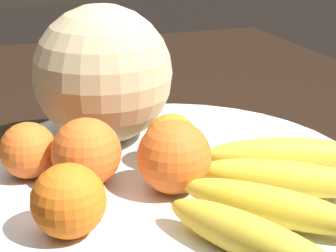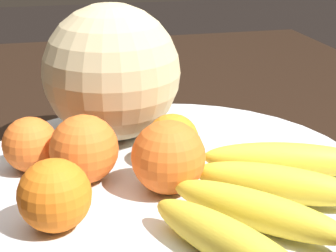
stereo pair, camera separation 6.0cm
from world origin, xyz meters
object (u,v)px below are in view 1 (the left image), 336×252
at_px(kitchen_table, 122,237).
at_px(fruit_bowl, 168,174).
at_px(orange_mid_center, 174,157).
at_px(orange_front_left, 69,201).
at_px(melon, 106,74).
at_px(orange_front_right, 86,153).
at_px(orange_back_right, 171,140).
at_px(banana_bunch, 272,189).
at_px(orange_back_left, 28,150).

relative_size(kitchen_table, fruit_bowl, 3.25).
height_order(kitchen_table, orange_mid_center, orange_mid_center).
bearing_deg(orange_front_left, melon, -22.68).
bearing_deg(fruit_bowl, orange_mid_center, 166.94).
xyz_separation_m(kitchen_table, orange_front_left, (-0.14, 0.08, 0.14)).
xyz_separation_m(orange_front_right, orange_back_right, (0.02, -0.10, -0.01)).
height_order(banana_bunch, orange_front_left, orange_front_left).
bearing_deg(fruit_bowl, melon, 20.91).
bearing_deg(orange_front_right, orange_back_left, 54.11).
height_order(banana_bunch, orange_mid_center, orange_mid_center).
distance_m(fruit_bowl, melon, 0.15).
bearing_deg(melon, orange_mid_center, -169.75).
relative_size(banana_bunch, orange_back_left, 4.33).
xyz_separation_m(orange_front_left, orange_back_right, (0.11, -0.13, -0.00)).
relative_size(fruit_bowl, orange_mid_center, 5.92).
bearing_deg(orange_mid_center, orange_front_left, 112.11).
distance_m(fruit_bowl, orange_back_right, 0.04).
xyz_separation_m(banana_bunch, orange_front_left, (0.02, 0.19, 0.01)).
xyz_separation_m(orange_mid_center, orange_back_left, (0.08, 0.13, -0.01)).
bearing_deg(orange_front_left, kitchen_table, -30.25).
xyz_separation_m(orange_back_left, orange_back_right, (-0.02, -0.15, -0.00)).
height_order(kitchen_table, orange_back_right, orange_back_right).
bearing_deg(melon, banana_bunch, -154.71).
bearing_deg(melon, fruit_bowl, -159.09).
distance_m(fruit_bowl, banana_bunch, 0.13).
relative_size(orange_front_left, orange_mid_center, 0.88).
bearing_deg(melon, orange_back_right, -154.00).
relative_size(orange_front_right, orange_back_left, 1.19).
height_order(banana_bunch, orange_back_left, orange_back_left).
distance_m(fruit_bowl, orange_front_right, 0.10).
bearing_deg(orange_mid_center, banana_bunch, -129.64).
distance_m(fruit_bowl, orange_mid_center, 0.07).
height_order(orange_front_left, orange_back_left, orange_front_left).
bearing_deg(orange_back_right, orange_front_right, 99.87).
height_order(fruit_bowl, orange_back_right, orange_back_right).
bearing_deg(kitchen_table, banana_bunch, -145.14).
distance_m(kitchen_table, orange_front_right, 0.16).
distance_m(kitchen_table, banana_bunch, 0.23).
bearing_deg(orange_back_right, orange_back_left, 81.74).
bearing_deg(kitchen_table, melon, -3.66).
bearing_deg(orange_front_right, orange_back_right, -80.13).
distance_m(banana_bunch, orange_front_right, 0.19).
height_order(melon, orange_front_right, melon).
bearing_deg(banana_bunch, orange_front_left, -145.14).
height_order(fruit_bowl, orange_mid_center, orange_mid_center).
height_order(melon, banana_bunch, melon).
bearing_deg(banana_bunch, melon, 155.10).
bearing_deg(melon, orange_front_left, 157.32).
height_order(orange_front_right, orange_back_right, orange_front_right).
relative_size(melon, orange_back_right, 2.83).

